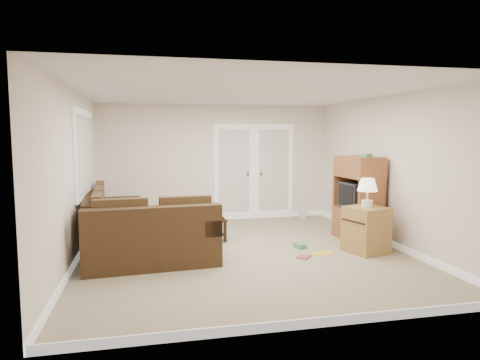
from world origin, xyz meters
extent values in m
plane|color=gray|center=(0.00, 0.00, 0.00)|extent=(5.50, 5.50, 0.00)
cube|color=silver|center=(0.00, 0.00, 2.50)|extent=(5.00, 5.50, 0.02)
cube|color=silver|center=(-2.50, 0.00, 1.25)|extent=(0.02, 5.50, 2.50)
cube|color=silver|center=(2.50, 0.00, 1.25)|extent=(0.02, 5.50, 2.50)
cube|color=silver|center=(0.00, 2.75, 1.25)|extent=(5.00, 0.02, 2.50)
cube|color=silver|center=(0.00, -2.75, 1.25)|extent=(5.00, 0.02, 2.50)
cube|color=white|center=(0.40, 2.72, 1.02)|extent=(0.90, 0.04, 2.13)
cube|color=white|center=(1.30, 2.72, 1.02)|extent=(0.90, 0.04, 2.13)
cube|color=white|center=(0.40, 2.69, 1.07)|extent=(0.68, 0.02, 1.80)
cube|color=white|center=(1.30, 2.69, 1.07)|extent=(0.68, 0.02, 1.80)
cube|color=white|center=(-2.47, 1.00, 1.55)|extent=(0.04, 1.92, 1.42)
cube|color=white|center=(-2.44, 1.00, 1.55)|extent=(0.02, 1.74, 1.24)
cube|color=#3B2816|center=(-1.99, 0.88, 0.22)|extent=(1.13, 2.47, 0.44)
cube|color=#3B2816|center=(-2.34, 0.85, 0.66)|extent=(0.44, 2.42, 0.45)
cube|color=#3B2816|center=(-2.08, 1.95, 0.55)|extent=(0.96, 0.33, 0.23)
cube|color=#4D371E|center=(-1.91, 0.88, 0.50)|extent=(0.81, 2.34, 0.13)
cube|color=#3B2816|center=(-1.43, -0.28, 0.22)|extent=(1.95, 1.09, 0.44)
cube|color=#3B2816|center=(-1.40, -0.63, 0.66)|extent=(1.90, 0.40, 0.45)
cube|color=#3B2816|center=(-0.61, -0.22, 0.55)|extent=(0.33, 0.96, 0.23)
cube|color=#4D371E|center=(-1.43, -0.20, 0.50)|extent=(1.82, 0.77, 0.13)
cube|color=black|center=(-0.61, -0.22, 0.68)|extent=(0.40, 0.86, 0.03)
cube|color=red|center=(-0.63, 0.01, 0.71)|extent=(0.34, 0.15, 0.02)
cube|color=black|center=(-0.46, 1.11, 0.38)|extent=(0.68, 1.06, 0.04)
cube|color=black|center=(-0.46, 1.11, 0.13)|extent=(0.59, 0.98, 0.03)
cylinder|color=silver|center=(-0.54, 1.05, 0.47)|extent=(0.08, 0.08, 0.14)
cylinder|color=red|center=(-0.54, 1.05, 0.61)|extent=(0.01, 0.01, 0.13)
cube|color=#3661AF|center=(-0.39, 0.85, 0.44)|extent=(0.21, 0.14, 0.08)
cube|color=white|center=(-0.45, 1.02, 0.40)|extent=(0.42, 0.59, 0.00)
cube|color=brown|center=(2.15, 0.38, 0.28)|extent=(0.57, 0.96, 0.56)
cube|color=brown|center=(2.15, 0.38, 1.30)|extent=(0.57, 0.96, 0.37)
cube|color=black|center=(2.13, 0.38, 0.79)|extent=(0.48, 0.59, 0.46)
cube|color=black|center=(1.91, 0.36, 0.81)|extent=(0.04, 0.48, 0.37)
cube|color=#43934E|center=(2.17, 0.15, 1.51)|extent=(0.12, 0.17, 0.06)
cylinder|color=silver|center=(2.13, 0.66, 1.54)|extent=(0.06, 0.06, 0.11)
cube|color=#A3793B|center=(1.91, -0.38, 0.36)|extent=(0.70, 0.70, 0.72)
cylinder|color=silver|center=(1.91, -0.38, 0.78)|extent=(0.18, 0.18, 0.11)
cylinder|color=silver|center=(1.91, -0.38, 0.91)|extent=(0.03, 0.03, 0.16)
cone|color=white|center=(1.91, -0.38, 1.08)|extent=(0.31, 0.31, 0.20)
cube|color=silver|center=(1.91, 2.45, 0.17)|extent=(0.16, 0.14, 0.33)
cube|color=gold|center=(1.21, -0.31, 0.00)|extent=(0.35, 0.30, 0.01)
cube|color=#43934E|center=(0.97, 0.07, 0.04)|extent=(0.19, 0.22, 0.08)
imported|color=brown|center=(0.78, -0.41, 0.01)|extent=(0.28, 0.28, 0.02)
camera|label=1|loc=(-1.45, -6.45, 1.85)|focal=32.00mm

